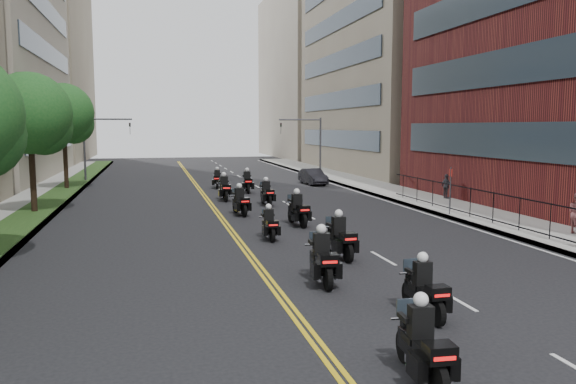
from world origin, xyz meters
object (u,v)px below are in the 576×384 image
motorcycle_1 (424,292)px  motorcycle_2 (322,260)px  motorcycle_6 (240,203)px  motorcycle_3 (340,239)px  motorcycle_5 (298,211)px  pedestrian_c (446,186)px  motorcycle_8 (224,189)px  motorcycle_10 (217,180)px  motorcycle_7 (267,194)px  motorcycle_9 (247,183)px  motorcycle_4 (269,225)px  motorcycle_0 (423,347)px  parked_sedan (313,177)px

motorcycle_1 → motorcycle_2: bearing=115.3°
motorcycle_6 → motorcycle_3: bearing=-87.1°
motorcycle_1 → motorcycle_6: (-2.01, 17.28, 0.04)m
motorcycle_5 → pedestrian_c: motorcycle_5 is taller
motorcycle_5 → motorcycle_8: 10.36m
motorcycle_5 → motorcycle_10: 17.72m
motorcycle_7 → motorcycle_9: (-0.07, 6.72, 0.04)m
motorcycle_5 → motorcycle_7: (-0.05, 7.36, -0.03)m
motorcycle_2 → motorcycle_9: (1.69, 24.00, -0.00)m
motorcycle_1 → motorcycle_3: size_ratio=0.92×
motorcycle_4 → motorcycle_9: size_ratio=0.84×
pedestrian_c → motorcycle_3: bearing=133.2°
pedestrian_c → motorcycle_5: bearing=114.1°
motorcycle_4 → motorcycle_6: (-0.20, 6.80, 0.08)m
motorcycle_0 → motorcycle_8: (-0.34, 26.83, 0.06)m
motorcycle_8 → motorcycle_9: 4.52m
motorcycle_1 → motorcycle_5: (0.21, 13.41, 0.06)m
motorcycle_0 → motorcycle_9: motorcycle_9 is taller
motorcycle_4 → parked_sedan: 22.94m
motorcycle_9 → pedestrian_c: bearing=-28.1°
motorcycle_4 → motorcycle_9: (1.90, 17.01, 0.11)m
pedestrian_c → motorcycle_2: bearing=135.4°
motorcycle_1 → motorcycle_3: motorcycle_3 is taller
motorcycle_7 → motorcycle_9: bearing=88.4°
motorcycle_4 → motorcycle_8: size_ratio=0.82×
parked_sedan → pedestrian_c: bearing=-68.6°
motorcycle_2 → motorcycle_10: (-0.09, 27.54, -0.06)m
motorcycle_1 → motorcycle_2: size_ratio=0.90×
motorcycle_10 → parked_sedan: size_ratio=0.57×
motorcycle_9 → motorcycle_10: size_ratio=1.09×
motorcycle_10 → motorcycle_8: bearing=-85.1°
motorcycle_5 → pedestrian_c: (11.62, 6.60, 0.23)m
motorcycle_4 → parked_sedan: size_ratio=0.52×
motorcycle_1 → motorcycle_6: 17.39m
motorcycle_0 → motorcycle_2: bearing=93.1°
motorcycle_6 → motorcycle_9: 10.43m
motorcycle_7 → motorcycle_2: bearing=-97.9°
motorcycle_0 → motorcycle_6: size_ratio=0.98×
motorcycle_0 → motorcycle_7: (1.89, 24.09, 0.01)m
motorcycle_9 → motorcycle_3: bearing=-85.9°
motorcycle_0 → motorcycle_9: size_ratio=0.94×
motorcycle_7 → motorcycle_8: bearing=127.0°
motorcycle_0 → motorcycle_5: size_ratio=0.94×
motorcycle_2 → pedestrian_c: motorcycle_2 is taller
parked_sedan → motorcycle_7: bearing=-122.3°
motorcycle_2 → motorcycle_5: motorcycle_2 is taller
motorcycle_1 → pedestrian_c: size_ratio=1.41×
motorcycle_3 → motorcycle_9: size_ratio=0.98×
motorcycle_8 → pedestrian_c: 14.34m
motorcycle_6 → motorcycle_10: (0.32, 13.75, -0.03)m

